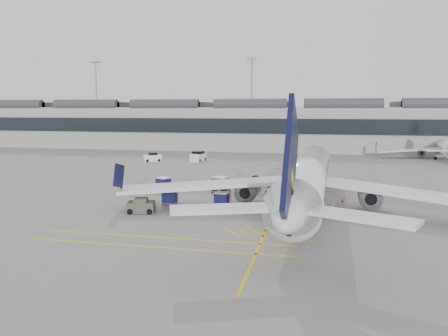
% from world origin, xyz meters
% --- Properties ---
extents(ground, '(220.00, 220.00, 0.00)m').
position_xyz_m(ground, '(0.00, 0.00, 0.00)').
color(ground, gray).
rests_on(ground, ground).
extents(terminal, '(200.00, 20.45, 12.40)m').
position_xyz_m(terminal, '(0.00, 71.93, 6.14)').
color(terminal, '#9E9E99').
rests_on(terminal, ground).
extents(light_masts, '(113.00, 0.60, 25.45)m').
position_xyz_m(light_masts, '(-1.67, 86.00, 14.49)').
color(light_masts, slate).
rests_on(light_masts, ground).
extents(apron_markings, '(0.25, 60.00, 0.01)m').
position_xyz_m(apron_markings, '(10.00, 10.00, 0.01)').
color(apron_markings, gold).
rests_on(apron_markings, ground).
extents(airliner_main, '(40.27, 44.04, 11.70)m').
position_xyz_m(airliner_main, '(13.29, 2.25, 3.44)').
color(airliner_main, silver).
rests_on(airliner_main, ground).
extents(airliner_far, '(28.51, 31.33, 8.35)m').
position_xyz_m(airliner_far, '(41.02, 56.36, 2.45)').
color(airliner_far, silver).
rests_on(airliner_far, ground).
extents(belt_loader, '(5.32, 3.01, 2.11)m').
position_xyz_m(belt_loader, '(6.94, 11.73, 0.62)').
color(belt_loader, silver).
rests_on(belt_loader, ground).
extents(baggage_cart_a, '(2.15, 1.85, 2.05)m').
position_xyz_m(baggage_cart_a, '(2.19, 10.41, 1.10)').
color(baggage_cart_a, gray).
rests_on(baggage_cart_a, ground).
extents(baggage_cart_b, '(1.71, 1.47, 1.65)m').
position_xyz_m(baggage_cart_b, '(4.20, 2.26, 0.88)').
color(baggage_cart_b, gray).
rests_on(baggage_cart_b, ground).
extents(baggage_cart_c, '(2.12, 1.97, 1.78)m').
position_xyz_m(baggage_cart_c, '(-5.31, 9.93, 0.95)').
color(baggage_cart_c, gray).
rests_on(baggage_cart_c, ground).
extents(baggage_cart_d, '(1.66, 1.38, 1.73)m').
position_xyz_m(baggage_cart_d, '(-1.85, 2.43, 0.93)').
color(baggage_cart_d, gray).
rests_on(baggage_cart_d, ground).
extents(ramp_agent_a, '(0.70, 0.73, 1.68)m').
position_xyz_m(ramp_agent_a, '(2.44, 9.04, 0.84)').
color(ramp_agent_a, orange).
rests_on(ramp_agent_a, ground).
extents(ramp_agent_b, '(0.97, 0.83, 1.73)m').
position_xyz_m(ramp_agent_b, '(4.30, 5.58, 0.87)').
color(ramp_agent_b, orange).
rests_on(ramp_agent_b, ground).
extents(pushback_tug, '(3.05, 2.23, 1.55)m').
position_xyz_m(pushback_tug, '(-3.41, -2.12, 0.69)').
color(pushback_tug, '#4A4D41').
rests_on(pushback_tug, ground).
extents(safety_cone_nose, '(0.33, 0.33, 0.46)m').
position_xyz_m(safety_cone_nose, '(13.14, 19.22, 0.23)').
color(safety_cone_nose, '#F24C0A').
rests_on(safety_cone_nose, ground).
extents(safety_cone_engine, '(0.37, 0.37, 0.51)m').
position_xyz_m(safety_cone_engine, '(17.35, 7.54, 0.26)').
color(safety_cone_engine, '#F24C0A').
rests_on(safety_cone_engine, ground).
extents(service_van_left, '(3.98, 3.28, 1.83)m').
position_xyz_m(service_van_left, '(-18.34, 39.66, 0.82)').
color(service_van_left, silver).
rests_on(service_van_left, ground).
extents(service_van_mid, '(2.73, 4.39, 2.11)m').
position_xyz_m(service_van_mid, '(-9.35, 41.94, 0.94)').
color(service_van_mid, silver).
rests_on(service_van_mid, ground).
extents(service_van_right, '(3.93, 3.26, 1.81)m').
position_xyz_m(service_van_right, '(13.25, 31.52, 0.81)').
color(service_van_right, silver).
rests_on(service_van_right, ground).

